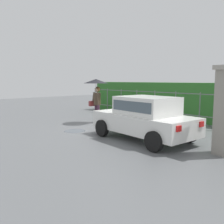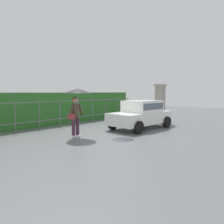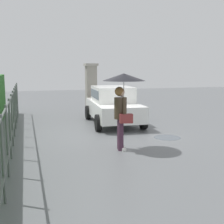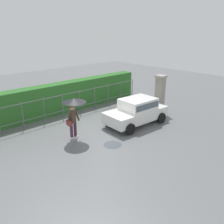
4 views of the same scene
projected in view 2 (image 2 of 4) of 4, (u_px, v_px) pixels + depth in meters
name	position (u px, v px, depth m)	size (l,w,h in m)	color
ground_plane	(107.00, 132.00, 10.33)	(40.00, 40.00, 0.00)	slate
car	(141.00, 113.00, 11.33)	(3.82, 2.04, 1.48)	white
pedestrian	(77.00, 99.00, 9.04)	(1.16, 1.16, 2.08)	#47283D
gate_pillar	(160.00, 103.00, 13.43)	(0.60, 0.60, 2.42)	gray
fence_section	(69.00, 111.00, 12.37)	(11.30, 0.05, 1.50)	#59605B
hedge_row	(59.00, 108.00, 13.03)	(12.25, 0.90, 1.90)	#2D6B28
puddle_near	(123.00, 140.00, 8.66)	(0.86, 0.86, 0.00)	#4C545B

